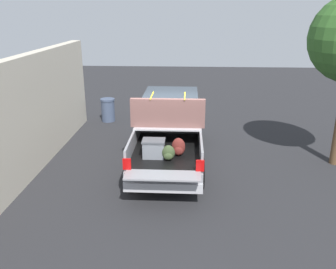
# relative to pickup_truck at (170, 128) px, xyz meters

# --- Properties ---
(ground_plane) EXTENTS (40.00, 40.00, 0.00)m
(ground_plane) POSITION_rel_pickup_truck_xyz_m (-0.38, -0.00, -0.99)
(ground_plane) COLOR #262628
(pickup_truck) EXTENTS (6.05, 2.10, 2.23)m
(pickup_truck) POSITION_rel_pickup_truck_xyz_m (0.00, 0.00, 0.00)
(pickup_truck) COLOR gray
(pickup_truck) RESTS_ON ground_plane
(building_facade) EXTENTS (10.21, 0.36, 3.38)m
(building_facade) POSITION_rel_pickup_truck_xyz_m (-1.31, 3.96, 0.70)
(building_facade) COLOR beige
(building_facade) RESTS_ON ground_plane
(trash_can) EXTENTS (0.60, 0.60, 0.98)m
(trash_can) POSITION_rel_pickup_truck_xyz_m (3.82, 2.84, -0.49)
(trash_can) COLOR #3F4C66
(trash_can) RESTS_ON ground_plane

